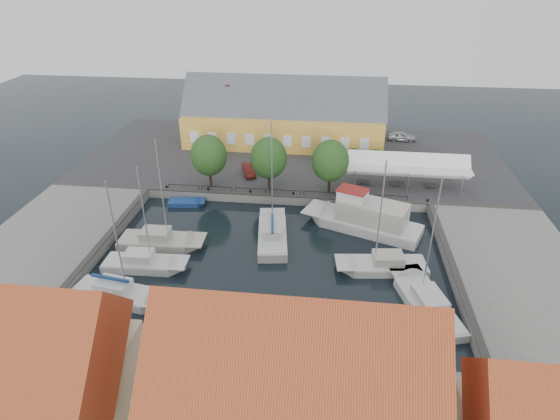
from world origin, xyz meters
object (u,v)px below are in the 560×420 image
Objects in this scene: car_silver at (402,136)px; launch_nw at (186,204)px; trawler at (366,220)px; east_boat_b at (383,267)px; east_boat_c at (426,305)px; tent_canopy at (408,166)px; launch_sw at (86,314)px; west_boat_b at (160,242)px; warehouse at (280,118)px; center_sailboat at (272,236)px; west_boat_d at (119,295)px; west_boat_c at (144,265)px; car_red at (249,170)px.

launch_nw is (-26.50, -21.67, -1.62)m from car_silver.
east_boat_b is (1.33, -7.12, -0.76)m from trawler.
tent_canopy is at bearing 88.25° from east_boat_c.
east_boat_c is at bearing 8.78° from launch_sw.
east_boat_b is at bearing 121.58° from east_boat_c.
west_boat_b is (-21.61, 1.67, -0.00)m from east_boat_b.
car_silver is (17.89, 2.17, -2.72)m from warehouse.
launch_nw is at bearing 171.11° from trawler.
center_sailboat is 15.71m from west_boat_d.
east_boat_b is 25.56m from launch_sw.
warehouse is 6.46× the size of launch_nw.
east_boat_b is at bearing 20.78° from launch_sw.
car_silver is at bearing 87.01° from east_boat_c.
east_boat_b reaches higher than launch_nw.
east_boat_c reaches higher than east_boat_b.
east_boat_c is 2.66× the size of launch_nw.
west_boat_c is at bearing -92.21° from west_boat_b.
trawler is at bearing 109.89° from east_boat_c.
west_boat_c is 2.39× the size of launch_nw.
east_boat_c is (-1.93, -36.87, -1.45)m from car_silver.
launch_nw is (0.67, 17.00, -0.18)m from west_boat_d.
west_boat_d is 2.59× the size of launch_nw.
west_boat_d reaches higher than east_boat_b.
east_boat_b is 1.07× the size of west_boat_c.
launch_sw is (-22.57, -16.19, -0.93)m from trawler.
east_boat_c is 1.11× the size of west_boat_c.
west_boat_b is at bearing 165.03° from east_boat_c.
warehouse is at bearing 113.48° from east_boat_b.
car_red is 0.32× the size of east_boat_c.
tent_canopy is 31.44m from west_boat_c.
car_silver reaches higher than launch_sw.
warehouse is 21.75m from launch_nw.
east_boat_c reaches higher than trawler.
west_boat_d reaches higher than launch_nw.
east_boat_b is 23.88m from launch_nw.
warehouse reaches higher than launch_sw.
car_silver is at bearing 6.93° from warehouse.
warehouse is 38.42m from east_boat_c.
warehouse is at bearing 75.74° from west_boat_d.
center_sailboat is 2.85× the size of launch_nw.
center_sailboat is at bearing -30.17° from launch_nw.
tent_canopy is at bearing 35.56° from west_boat_c.
car_silver is 0.36× the size of west_boat_d.
car_red is 0.34× the size of east_boat_b.
center_sailboat is (2.24, -25.80, -4.06)m from warehouse.
trawler is (-4.99, -8.80, -2.67)m from tent_canopy.
car_silver reaches higher than car_red.
west_boat_b is 1.01× the size of west_boat_d.
west_boat_b reaches higher than car_red.
west_boat_c is (-25.42, -18.17, -3.42)m from tent_canopy.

